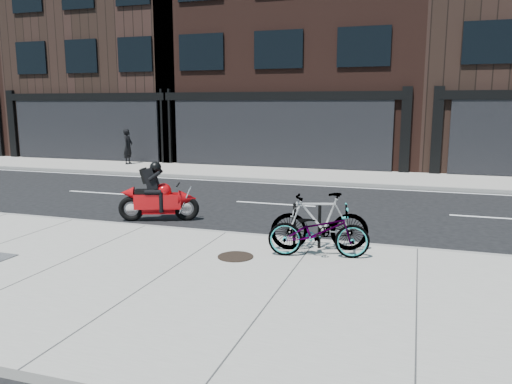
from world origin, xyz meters
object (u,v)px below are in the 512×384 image
(bike_rack, at_px, (307,221))
(manhole_cover, at_px, (236,257))
(bicycle_front, at_px, (319,231))
(bicycle_rear, at_px, (320,222))
(motorcycle, at_px, (162,197))
(pedestrian, at_px, (128,146))

(bike_rack, distance_m, manhole_cover, 1.58)
(bicycle_front, height_order, bicycle_rear, bicycle_rear)
(bicycle_front, relative_size, motorcycle, 0.95)
(bicycle_front, bearing_deg, manhole_cover, 97.85)
(bike_rack, relative_size, bicycle_front, 0.49)
(motorcycle, xyz_separation_m, manhole_cover, (2.95, -2.67, -0.48))
(motorcycle, bearing_deg, pedestrian, 105.99)
(bicycle_rear, height_order, manhole_cover, bicycle_rear)
(bike_rack, height_order, bicycle_rear, bicycle_rear)
(bike_rack, height_order, bicycle_front, bicycle_front)
(bike_rack, height_order, pedestrian, pedestrian)
(bike_rack, bearing_deg, motorcycle, 157.38)
(bike_rack, xyz_separation_m, motorcycle, (-4.07, 1.69, -0.05))
(bicycle_front, relative_size, pedestrian, 1.13)
(bicycle_front, xyz_separation_m, motorcycle, (-4.39, 2.18, -0.00))
(motorcycle, distance_m, pedestrian, 11.59)
(bicycle_front, bearing_deg, bicycle_rear, -2.53)
(bike_rack, relative_size, motorcycle, 0.47)
(bike_rack, distance_m, bicycle_rear, 0.27)
(bike_rack, xyz_separation_m, manhole_cover, (-1.12, -0.98, -0.53))
(motorcycle, relative_size, manhole_cover, 2.95)
(pedestrian, bearing_deg, bicycle_rear, -142.12)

